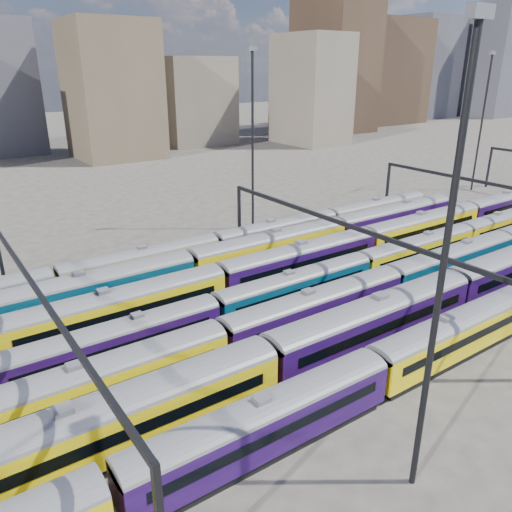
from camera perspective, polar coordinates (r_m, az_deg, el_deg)
ground at (r=49.62m, az=1.01°, el=-6.91°), size 500.00×500.00×0.00m
rake_1 at (r=52.69m, az=21.69°, el=-3.26°), size 134.94×3.29×5.55m
rake_2 at (r=52.95m, az=15.18°, el=-2.70°), size 120.95×2.95×4.96m
rake_3 at (r=42.51m, az=-15.94°, el=-9.18°), size 132.11×2.76×4.64m
rake_4 at (r=51.16m, az=-4.17°, el=-2.63°), size 128.22×3.13×5.27m
rake_5 at (r=51.26m, az=-18.52°, el=-3.60°), size 109.37×3.20×5.40m
rake_6 at (r=55.48m, az=-22.05°, el=-2.60°), size 114.79×2.80×4.70m
gantry_1 at (r=39.56m, az=-23.27°, el=-5.40°), size 0.35×40.35×8.03m
gantry_2 at (r=52.99m, az=9.88°, el=2.60°), size 0.35×40.35×8.03m
gantry_3 at (r=76.49m, az=26.35°, el=6.41°), size 0.35×40.35×8.03m
mast_2 at (r=26.41m, az=20.63°, el=-0.92°), size 1.40×0.50×25.60m
mast_3 at (r=72.71m, az=-0.40°, el=13.68°), size 1.40×0.50×25.60m
mast_5 at (r=106.76m, az=24.47°, el=14.22°), size 1.40×0.50×25.60m
skyline at (r=192.30m, az=8.48°, el=20.07°), size 399.22×60.48×50.03m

